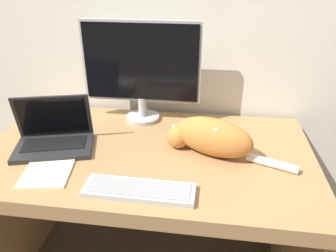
% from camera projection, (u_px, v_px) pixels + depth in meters
% --- Properties ---
extents(desk, '(1.39, 0.80, 0.73)m').
position_uv_depth(desk, '(147.00, 180.00, 1.46)').
color(desk, '#A37A4C').
rests_on(desk, ground_plane).
extents(monitor, '(0.56, 0.17, 0.48)m').
position_uv_depth(monitor, '(141.00, 68.00, 1.54)').
color(monitor, '#B2B2B7').
rests_on(monitor, desk).
extents(laptop, '(0.36, 0.29, 0.22)m').
position_uv_depth(laptop, '(54.00, 137.00, 1.39)').
color(laptop, '#232326').
rests_on(laptop, desk).
extents(external_keyboard, '(0.39, 0.12, 0.02)m').
position_uv_depth(external_keyboard, '(139.00, 190.00, 1.12)').
color(external_keyboard, '#BCBCC1').
rests_on(external_keyboard, desk).
extents(cat, '(0.52, 0.25, 0.16)m').
position_uv_depth(cat, '(210.00, 136.00, 1.33)').
color(cat, '#C67A38').
rests_on(cat, desk).
extents(paper_notepad, '(0.21, 0.25, 0.01)m').
position_uv_depth(paper_notepad, '(48.00, 170.00, 1.24)').
color(paper_notepad, '#F4EFC6').
rests_on(paper_notepad, desk).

